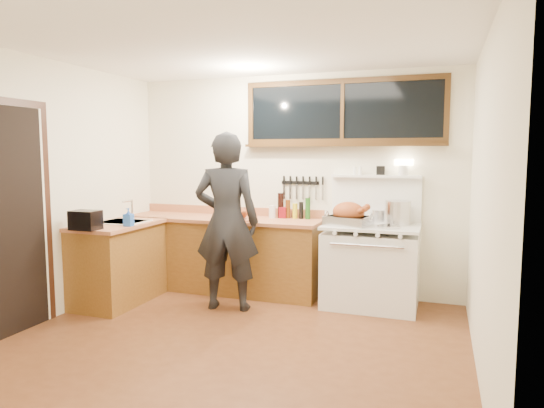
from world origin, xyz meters
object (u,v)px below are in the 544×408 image
at_px(vintage_stove, 371,264).
at_px(man, 227,222).
at_px(cutting_board, 238,216).
at_px(roast_turkey, 349,216).

bearing_deg(vintage_stove, man, -157.59).
xyz_separation_m(vintage_stove, man, (-1.45, -0.60, 0.48)).
relative_size(vintage_stove, cutting_board, 3.36).
relative_size(man, cutting_board, 3.97).
height_order(cutting_board, roast_turkey, roast_turkey).
distance_m(vintage_stove, man, 1.64).
bearing_deg(cutting_board, vintage_stove, 5.10).
xyz_separation_m(vintage_stove, roast_turkey, (-0.23, -0.11, 0.53)).
xyz_separation_m(cutting_board, roast_turkey, (1.28, 0.02, 0.05)).
bearing_deg(cutting_board, man, -81.99).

